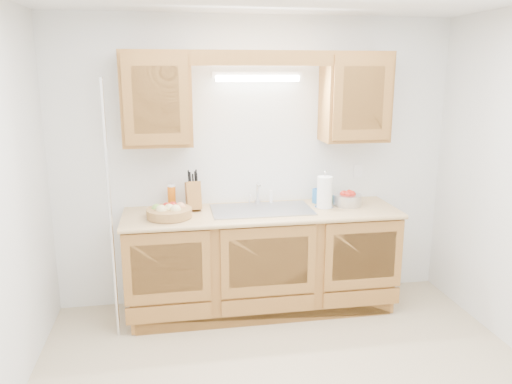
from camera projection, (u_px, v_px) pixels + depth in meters
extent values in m
cube|color=silver|center=(256.00, 163.00, 4.40)|extent=(3.50, 0.02, 2.50)
cube|color=silver|center=(421.00, 335.00, 1.53)|extent=(3.50, 0.02, 2.50)
cube|color=#9D682E|center=(262.00, 262.00, 4.30)|extent=(2.20, 0.60, 0.86)
cube|color=tan|center=(262.00, 213.00, 4.19)|extent=(2.30, 0.63, 0.04)
cube|color=#9D682E|center=(157.00, 99.00, 3.97)|extent=(0.55, 0.33, 0.75)
cube|color=#9D682E|center=(355.00, 97.00, 4.24)|extent=(0.55, 0.33, 0.75)
cube|color=#9D682E|center=(262.00, 58.00, 3.89)|extent=(2.20, 0.05, 0.12)
cylinder|color=white|center=(258.00, 79.00, 4.13)|extent=(0.70, 0.05, 0.05)
cube|color=white|center=(257.00, 75.00, 4.16)|extent=(0.76, 0.06, 0.05)
cube|color=#9E9EA3|center=(262.00, 210.00, 4.20)|extent=(0.84, 0.46, 0.01)
cube|color=#9E9EA3|center=(237.00, 220.00, 4.18)|extent=(0.39, 0.40, 0.16)
cube|color=#9E9EA3|center=(286.00, 218.00, 4.25)|extent=(0.39, 0.40, 0.16)
cylinder|color=silver|center=(258.00, 202.00, 4.39)|extent=(0.06, 0.06, 0.04)
cylinder|color=silver|center=(258.00, 193.00, 4.37)|extent=(0.02, 0.02, 0.16)
cylinder|color=silver|center=(259.00, 184.00, 4.30)|extent=(0.02, 0.12, 0.02)
cylinder|color=white|center=(271.00, 197.00, 4.40)|extent=(0.03, 0.03, 0.12)
cylinder|color=silver|center=(110.00, 214.00, 3.72)|extent=(0.03, 0.03, 2.00)
cube|color=white|center=(358.00, 171.00, 4.57)|extent=(0.08, 0.01, 0.12)
cylinder|color=#A47A42|center=(169.00, 213.00, 3.98)|extent=(0.36, 0.36, 0.07)
sphere|color=#D8C67F|center=(161.00, 211.00, 3.92)|extent=(0.09, 0.09, 0.09)
sphere|color=#D8C67F|center=(176.00, 210.00, 3.93)|extent=(0.09, 0.09, 0.09)
sphere|color=tan|center=(180.00, 207.00, 4.02)|extent=(0.08, 0.08, 0.08)
sphere|color=#AC1E13|center=(167.00, 207.00, 4.02)|extent=(0.08, 0.08, 0.08)
sphere|color=#72A53F|center=(156.00, 209.00, 3.98)|extent=(0.08, 0.08, 0.08)
sphere|color=#D8C67F|center=(169.00, 209.00, 3.96)|extent=(0.09, 0.09, 0.09)
sphere|color=#AC1E13|center=(173.00, 206.00, 4.06)|extent=(0.08, 0.08, 0.08)
cube|color=#9D682E|center=(193.00, 196.00, 4.20)|extent=(0.14, 0.21, 0.27)
cylinder|color=black|center=(189.00, 180.00, 4.14)|extent=(0.02, 0.04, 0.10)
cylinder|color=black|center=(193.00, 180.00, 4.14)|extent=(0.02, 0.04, 0.10)
cylinder|color=black|center=(197.00, 179.00, 4.15)|extent=(0.02, 0.04, 0.10)
cylinder|color=black|center=(190.00, 178.00, 4.18)|extent=(0.02, 0.04, 0.10)
cylinder|color=black|center=(195.00, 177.00, 4.18)|extent=(0.02, 0.04, 0.10)
cylinder|color=black|center=(189.00, 176.00, 4.21)|extent=(0.02, 0.04, 0.10)
cylinder|color=black|center=(196.00, 175.00, 4.22)|extent=(0.02, 0.04, 0.10)
cylinder|color=#D25F0B|center=(172.00, 198.00, 4.22)|extent=(0.07, 0.07, 0.20)
cylinder|color=white|center=(171.00, 186.00, 4.20)|extent=(0.07, 0.07, 0.01)
imported|color=blue|center=(319.00, 193.00, 4.40)|extent=(0.12, 0.12, 0.19)
cube|color=#CC333F|center=(326.00, 200.00, 4.53)|extent=(0.14, 0.11, 0.01)
cube|color=green|center=(326.00, 199.00, 4.53)|extent=(0.14, 0.11, 0.02)
cylinder|color=silver|center=(324.00, 207.00, 4.27)|extent=(0.16, 0.16, 0.01)
cylinder|color=silver|center=(325.00, 190.00, 4.23)|extent=(0.02, 0.02, 0.31)
cylinder|color=white|center=(325.00, 192.00, 4.24)|extent=(0.15, 0.15, 0.26)
sphere|color=silver|center=(325.00, 172.00, 4.20)|extent=(0.02, 0.02, 0.02)
cylinder|color=silver|center=(347.00, 200.00, 4.35)|extent=(0.27, 0.27, 0.10)
sphere|color=#AC1E13|center=(344.00, 194.00, 4.33)|extent=(0.07, 0.07, 0.07)
sphere|color=#AC1E13|center=(349.00, 193.00, 4.36)|extent=(0.07, 0.07, 0.07)
sphere|color=#AC1E13|center=(348.00, 195.00, 4.31)|extent=(0.07, 0.07, 0.07)
sphere|color=#AC1E13|center=(352.00, 194.00, 4.33)|extent=(0.07, 0.07, 0.07)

